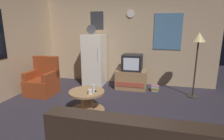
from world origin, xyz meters
TOP-DOWN VIEW (x-y plane):
  - ground_plane at (0.00, 0.00)m, footprint 12.00×12.00m
  - wall_with_art at (0.01, 2.45)m, footprint 5.20×0.12m
  - fridge at (-0.87, 2.03)m, footprint 0.60×0.62m
  - tv_stand at (0.27, 1.91)m, footprint 0.84×0.53m
  - crt_tv at (0.29, 1.91)m, footprint 0.54×0.51m
  - standing_lamp at (1.86, 1.64)m, footprint 0.32×0.32m
  - coffee_table at (-0.40, 0.23)m, footprint 0.72×0.72m
  - wine_glass at (-0.25, 0.21)m, footprint 0.05×0.05m
  - mug_ceramic_white at (-0.27, 0.08)m, footprint 0.08×0.08m
  - mug_ceramic_tan at (-0.29, 0.15)m, footprint 0.08×0.08m
  - remote_control at (-0.27, 0.25)m, footprint 0.16×0.07m
  - armchair at (-1.92, 0.95)m, footprint 0.68×0.68m
  - book_stack at (0.94, 1.84)m, footprint 0.21×0.18m

SIDE VIEW (x-z plane):
  - ground_plane at x=0.00m, z-range 0.00..0.00m
  - book_stack at x=0.94m, z-range 0.00..0.15m
  - coffee_table at x=-0.40m, z-range 0.00..0.45m
  - tv_stand at x=0.27m, z-range 0.00..0.53m
  - armchair at x=-1.92m, z-range -0.14..0.82m
  - remote_control at x=-0.27m, z-range 0.45..0.47m
  - mug_ceramic_white at x=-0.27m, z-range 0.45..0.54m
  - mug_ceramic_tan at x=-0.29m, z-range 0.45..0.54m
  - wine_glass at x=-0.25m, z-range 0.45..0.60m
  - crt_tv at x=0.29m, z-range 0.53..0.97m
  - fridge at x=-0.87m, z-range -0.13..1.64m
  - wall_with_art at x=0.01m, z-range 0.00..2.64m
  - standing_lamp at x=1.86m, z-range 0.56..2.15m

